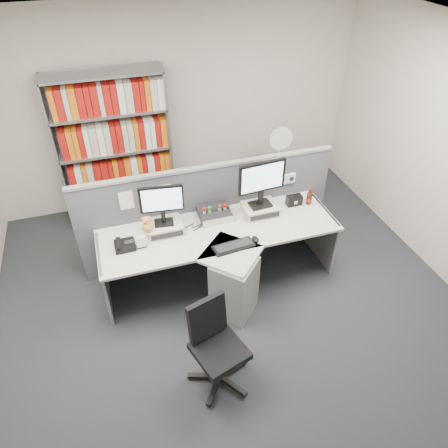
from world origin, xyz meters
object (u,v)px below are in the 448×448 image
object	(u,v)px
keyboard	(234,246)
cola_bottle	(309,198)
monitor_right	(262,180)
filing_cabinet	(276,185)
monitor_left	(162,202)
office_chair	(215,343)
shelving_unit	(115,152)
desk_fan	(280,141)
mouse	(255,239)
desk_calendar	(141,243)
speaker	(294,200)
desktop_pc	(214,214)
desk_phone	(124,245)
desk	(226,261)

from	to	relation	value
keyboard	cola_bottle	bearing A→B (deg)	23.50
monitor_right	cola_bottle	world-z (taller)	monitor_right
cola_bottle	filing_cabinet	world-z (taller)	cola_bottle
filing_cabinet	cola_bottle	bearing A→B (deg)	-93.20
monitor_left	office_chair	distance (m)	1.52
shelving_unit	desk_fan	world-z (taller)	shelving_unit
keyboard	office_chair	distance (m)	1.04
mouse	office_chair	xyz separation A→B (m)	(-0.72, -0.92, -0.27)
monitor_right	filing_cabinet	xyz separation A→B (m)	(0.67, 1.02, -0.80)
monitor_right	monitor_left	bearing A→B (deg)	-179.99
office_chair	mouse	bearing A→B (deg)	52.00
desk_calendar	desk_fan	bearing A→B (deg)	30.42
speaker	filing_cabinet	world-z (taller)	speaker
desk_calendar	cola_bottle	size ratio (longest dim) A/B	0.58
desktop_pc	desk_phone	world-z (taller)	desktop_pc
desk	speaker	bearing A→B (deg)	22.98
mouse	office_chair	world-z (taller)	office_chair
keyboard	cola_bottle	distance (m)	1.19
desk_calendar	office_chair	size ratio (longest dim) A/B	0.14
cola_bottle	desk_fan	bearing A→B (deg)	86.80
desk	desk_calendar	size ratio (longest dim) A/B	20.76
filing_cabinet	speaker	bearing A→B (deg)	-103.07
desk_phone	desktop_pc	bearing A→B (deg)	12.26
desk_calendar	shelving_unit	bearing A→B (deg)	91.80
keyboard	shelving_unit	size ratio (longest dim) A/B	0.22
keyboard	monitor_left	bearing A→B (deg)	141.94
desktop_pc	filing_cabinet	world-z (taller)	desktop_pc
monitor_left	desk_calendar	bearing A→B (deg)	-146.44
desktop_pc	speaker	bearing A→B (deg)	-2.55
desk_calendar	desktop_pc	bearing A→B (deg)	16.65
mouse	monitor_left	bearing A→B (deg)	152.40
mouse	desk_phone	distance (m)	1.35
shelving_unit	desk_calendar	bearing A→B (deg)	-88.20
desk	desktop_pc	bearing A→B (deg)	88.29
desktop_pc	mouse	bearing A→B (deg)	-61.06
monitor_right	shelving_unit	size ratio (longest dim) A/B	0.27
shelving_unit	monitor_left	bearing A→B (deg)	-77.16
monitor_left	keyboard	distance (m)	0.87
desk_calendar	monitor_left	bearing A→B (deg)	33.56
speaker	mouse	bearing A→B (deg)	-144.07
monitor_right	shelving_unit	distance (m)	2.06
desk	desk_fan	distance (m)	1.93
office_chair	cola_bottle	bearing A→B (deg)	41.19
monitor_right	keyboard	size ratio (longest dim) A/B	1.23
desktop_pc	cola_bottle	bearing A→B (deg)	-4.18
desktop_pc	desk_calendar	size ratio (longest dim) A/B	2.77
keyboard	desk_calendar	distance (m)	0.95
desk	filing_cabinet	distance (m)	1.85
keyboard	office_chair	bearing A→B (deg)	-117.75
desk	keyboard	world-z (taller)	keyboard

